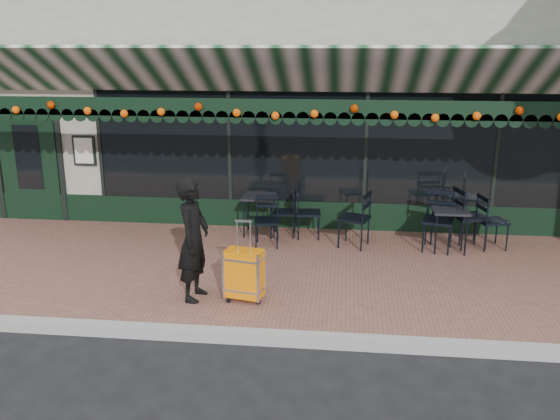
# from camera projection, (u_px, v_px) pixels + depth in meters

# --- Properties ---
(ground) EXTENTS (80.00, 80.00, 0.00)m
(ground) POSITION_uv_depth(u_px,v_px,m) (251.00, 339.00, 7.06)
(ground) COLOR black
(ground) RESTS_ON ground
(sidewalk) EXTENTS (18.00, 4.00, 0.15)m
(sidewalk) POSITION_uv_depth(u_px,v_px,m) (272.00, 271.00, 8.95)
(sidewalk) COLOR brown
(sidewalk) RESTS_ON ground
(curb) EXTENTS (18.00, 0.16, 0.15)m
(curb) POSITION_uv_depth(u_px,v_px,m) (250.00, 337.00, 6.97)
(curb) COLOR #9E9E99
(curb) RESTS_ON ground
(restaurant_building) EXTENTS (12.00, 9.60, 4.50)m
(restaurant_building) POSITION_uv_depth(u_px,v_px,m) (302.00, 92.00, 13.93)
(restaurant_building) COLOR gray
(restaurant_building) RESTS_ON ground
(woman) EXTENTS (0.45, 0.63, 1.62)m
(woman) POSITION_uv_depth(u_px,v_px,m) (194.00, 240.00, 7.63)
(woman) COLOR black
(woman) RESTS_ON sidewalk
(suitcase) EXTENTS (0.52, 0.36, 1.09)m
(suitcase) POSITION_uv_depth(u_px,v_px,m) (244.00, 274.00, 7.66)
(suitcase) COLOR orange
(suitcase) RESTS_ON sidewalk
(cafe_table_a) EXTENTS (0.56, 0.56, 0.69)m
(cafe_table_a) POSITION_uv_depth(u_px,v_px,m) (450.00, 213.00, 9.47)
(cafe_table_a) COLOR black
(cafe_table_a) RESTS_ON sidewalk
(cafe_table_b) EXTENTS (0.56, 0.56, 0.70)m
(cafe_table_b) POSITION_uv_depth(u_px,v_px,m) (259.00, 200.00, 10.28)
(cafe_table_b) COLOR black
(cafe_table_b) RESTS_ON sidewalk
(chair_a_left) EXTENTS (0.60, 0.60, 0.94)m
(chair_a_left) POSITION_uv_depth(u_px,v_px,m) (354.00, 219.00, 9.69)
(chair_a_left) COLOR black
(chair_a_left) RESTS_ON sidewalk
(chair_a_right) EXTENTS (0.54, 0.54, 0.90)m
(chair_a_right) POSITION_uv_depth(u_px,v_px,m) (492.00, 222.00, 9.62)
(chair_a_right) COLOR black
(chair_a_right) RESTS_ON sidewalk
(chair_a_front) EXTENTS (0.59, 0.59, 0.97)m
(chair_a_front) POSITION_uv_depth(u_px,v_px,m) (438.00, 221.00, 9.51)
(chair_a_front) COLOR black
(chair_a_front) RESTS_ON sidewalk
(chair_a_extra) EXTENTS (0.61, 0.61, 1.00)m
(chair_a_extra) POSITION_uv_depth(u_px,v_px,m) (470.00, 217.00, 9.67)
(chair_a_extra) COLOR black
(chair_a_extra) RESTS_ON sidewalk
(chair_b_left) EXTENTS (0.42, 0.42, 0.82)m
(chair_b_left) POSITION_uv_depth(u_px,v_px,m) (284.00, 213.00, 10.25)
(chair_b_left) COLOR black
(chair_b_left) RESTS_ON sidewalk
(chair_b_right) EXTENTS (0.46, 0.46, 0.85)m
(chair_b_right) POSITION_uv_depth(u_px,v_px,m) (309.00, 213.00, 10.16)
(chair_b_right) COLOR black
(chair_b_right) RESTS_ON sidewalk
(chair_b_front) EXTENTS (0.45, 0.45, 0.84)m
(chair_b_front) POSITION_uv_depth(u_px,v_px,m) (267.00, 222.00, 9.72)
(chair_b_front) COLOR black
(chair_b_front) RESTS_ON sidewalk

